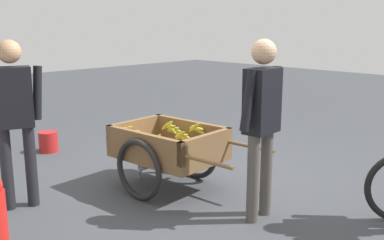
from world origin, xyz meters
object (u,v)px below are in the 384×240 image
fruit_cart (168,149)px  bystander_person (14,110)px  plastic_bucket (48,142)px  vendor_person (262,114)px

fruit_cart → bystander_person: 1.60m
fruit_cart → bystander_person: (0.64, 1.37, 0.54)m
plastic_bucket → bystander_person: (-1.60, 1.12, 0.83)m
plastic_bucket → vendor_person: bearing=-174.3°
bystander_person → plastic_bucket: bearing=-34.9°
vendor_person → plastic_bucket: size_ratio=5.77×
vendor_person → bystander_person: vendor_person is taller
plastic_bucket → bystander_person: size_ratio=0.18×
fruit_cart → plastic_bucket: 2.27m
vendor_person → bystander_person: size_ratio=1.01×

